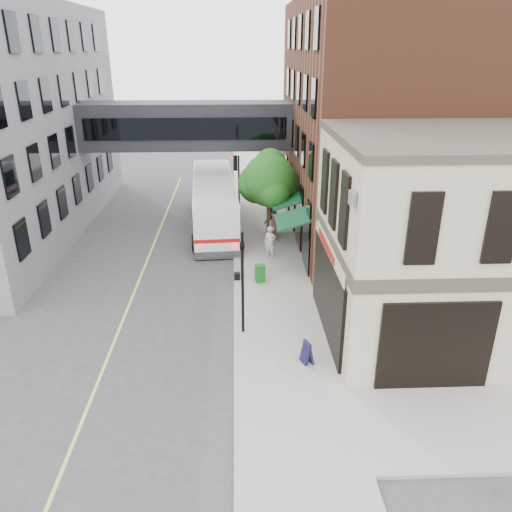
{
  "coord_description": "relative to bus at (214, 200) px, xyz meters",
  "views": [
    {
      "loc": [
        0.19,
        -16.44,
        11.39
      ],
      "look_at": [
        1.02,
        3.74,
        2.89
      ],
      "focal_mm": 35.0,
      "sensor_mm": 36.0,
      "label": 1
    }
  ],
  "objects": [
    {
      "name": "traffic_signal_near",
      "position": [
        1.68,
        -14.05,
        1.15
      ],
      "size": [
        0.44,
        0.22,
        4.6
      ],
      "color": "black",
      "rests_on": "sidewalk_main"
    },
    {
      "name": "pedestrian_b",
      "position": [
        3.87,
        -3.54,
        -0.72
      ],
      "size": [
        1.06,
        0.9,
        1.93
      ],
      "primitive_type": "imported",
      "rotation": [
        0.0,
        0.0,
        0.19
      ],
      "color": "#BE7B81",
      "rests_on": "sidewalk_main"
    },
    {
      "name": "skyway_bridge",
      "position": [
        -1.69,
        1.95,
        4.66
      ],
      "size": [
        14.0,
        3.18,
        3.0
      ],
      "color": "black",
      "rests_on": "ground"
    },
    {
      "name": "corner_building",
      "position": [
        10.29,
        -14.05,
        2.38
      ],
      "size": [
        10.19,
        8.12,
        8.45
      ],
      "color": "tan",
      "rests_on": "ground"
    },
    {
      "name": "sidewalk_main",
      "position": [
        3.31,
        -2.05,
        -1.76
      ],
      "size": [
        4.0,
        60.0,
        0.15
      ],
      "primitive_type": "cube",
      "color": "gray",
      "rests_on": "ground"
    },
    {
      "name": "brick_building",
      "position": [
        11.29,
        -1.05,
        5.15
      ],
      "size": [
        13.76,
        18.0,
        14.0
      ],
      "color": "#5A2C1C",
      "rests_on": "ground"
    },
    {
      "name": "street_sign_pole",
      "position": [
        1.71,
        -9.05,
        0.1
      ],
      "size": [
        0.08,
        0.75,
        3.0
      ],
      "color": "gray",
      "rests_on": "sidewalk_main"
    },
    {
      "name": "bus",
      "position": [
        0.0,
        0.0,
        0.0
      ],
      "size": [
        3.57,
        12.32,
        3.28
      ],
      "color": "white",
      "rests_on": "ground"
    },
    {
      "name": "lane_marking",
      "position": [
        -3.69,
        -6.05,
        -1.83
      ],
      "size": [
        0.12,
        40.0,
        0.01
      ],
      "primitive_type": "cube",
      "color": "#D8CC4C",
      "rests_on": "ground"
    },
    {
      "name": "pedestrian_c",
      "position": [
        3.83,
        -1.67,
        -0.89
      ],
      "size": [
        1.04,
        0.62,
        1.59
      ],
      "primitive_type": "imported",
      "rotation": [
        0.0,
        0.0,
        -0.02
      ],
      "color": "black",
      "rests_on": "sidewalk_main"
    },
    {
      "name": "sandwich_board",
      "position": [
        4.12,
        -16.45,
        -1.24
      ],
      "size": [
        0.49,
        0.59,
        0.9
      ],
      "primitive_type": "cube",
      "rotation": [
        0.0,
        0.0,
        0.38
      ],
      "color": "black",
      "rests_on": "sidewalk_main"
    },
    {
      "name": "traffic_signal_far",
      "position": [
        1.57,
        0.95,
        1.5
      ],
      "size": [
        0.53,
        0.28,
        4.5
      ],
      "color": "black",
      "rests_on": "sidewalk_main"
    },
    {
      "name": "newspaper_box",
      "position": [
        2.67,
        -9.18,
        -1.22
      ],
      "size": [
        0.55,
        0.51,
        0.92
      ],
      "primitive_type": "cube",
      "rotation": [
        0.0,
        0.0,
        0.24
      ],
      "color": "#155E1C",
      "rests_on": "sidewalk_main"
    },
    {
      "name": "ground",
      "position": [
        1.31,
        -16.05,
        -1.84
      ],
      "size": [
        120.0,
        120.0,
        0.0
      ],
      "primitive_type": "plane",
      "color": "#38383A",
      "rests_on": "ground"
    },
    {
      "name": "street_tree",
      "position": [
        3.51,
        -2.83,
        2.08
      ],
      "size": [
        3.8,
        3.2,
        5.6
      ],
      "color": "#382619",
      "rests_on": "sidewalk_main"
    },
    {
      "name": "pedestrian_a",
      "position": [
        3.39,
        -5.92,
        -0.78
      ],
      "size": [
        0.78,
        0.67,
        1.82
      ],
      "primitive_type": "imported",
      "rotation": [
        0.0,
        0.0,
        -0.42
      ],
      "color": "silver",
      "rests_on": "sidewalk_main"
    }
  ]
}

